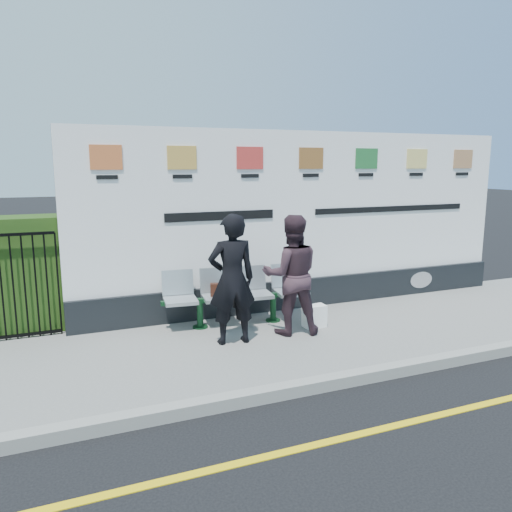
{
  "coord_description": "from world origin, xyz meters",
  "views": [
    {
      "loc": [
        -3.58,
        -3.7,
        2.57
      ],
      "look_at": [
        -0.85,
        2.92,
        1.25
      ],
      "focal_mm": 35.0,
      "sensor_mm": 36.0,
      "label": 1
    }
  ],
  "objects": [
    {
      "name": "ground",
      "position": [
        0.0,
        0.0,
        0.0
      ],
      "size": [
        80.0,
        80.0,
        0.0
      ],
      "primitive_type": "plane",
      "color": "black"
    },
    {
      "name": "woman_left",
      "position": [
        -1.35,
        2.55,
        1.02
      ],
      "size": [
        0.69,
        0.47,
        1.81
      ],
      "primitive_type": "imported",
      "rotation": [
        0.0,
        0.0,
        3.08
      ],
      "color": "black",
      "rests_on": "pavement"
    },
    {
      "name": "yellow_line",
      "position": [
        0.0,
        0.0,
        0.0
      ],
      "size": [
        14.0,
        0.1,
        0.01
      ],
      "primitive_type": "cube",
      "color": "yellow",
      "rests_on": "ground"
    },
    {
      "name": "kerb",
      "position": [
        0.0,
        1.0,
        0.07
      ],
      "size": [
        14.0,
        0.18,
        0.14
      ],
      "primitive_type": "cube",
      "color": "gray",
      "rests_on": "ground"
    },
    {
      "name": "carrier_bag_white",
      "position": [
        0.04,
        2.72,
        0.29
      ],
      "size": [
        0.34,
        0.2,
        0.34
      ],
      "primitive_type": "cube",
      "color": "white",
      "rests_on": "pavement"
    },
    {
      "name": "billboard",
      "position": [
        0.5,
        3.85,
        1.42
      ],
      "size": [
        8.0,
        0.3,
        3.0
      ],
      "color": "black",
      "rests_on": "pavement"
    },
    {
      "name": "handbag_brown",
      "position": [
        -1.3,
        3.32,
        0.7
      ],
      "size": [
        0.27,
        0.16,
        0.19
      ],
      "primitive_type": "cube",
      "rotation": [
        0.0,
        0.0,
        -0.23
      ],
      "color": "black",
      "rests_on": "bench"
    },
    {
      "name": "woman_right",
      "position": [
        -0.42,
        2.62,
        0.99
      ],
      "size": [
        0.99,
        0.86,
        1.75
      ],
      "primitive_type": "imported",
      "rotation": [
        0.0,
        0.0,
        2.87
      ],
      "color": "#39252E",
      "rests_on": "pavement"
    },
    {
      "name": "bench",
      "position": [
        -1.01,
        3.29,
        0.36
      ],
      "size": [
        2.28,
        0.81,
        0.48
      ],
      "primitive_type": null,
      "rotation": [
        0.0,
        0.0,
        -0.1
      ],
      "color": "silver",
      "rests_on": "pavement"
    },
    {
      "name": "pavement",
      "position": [
        0.0,
        2.5,
        0.06
      ],
      "size": [
        14.0,
        3.0,
        0.12
      ],
      "primitive_type": "cube",
      "color": "gray",
      "rests_on": "ground"
    }
  ]
}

